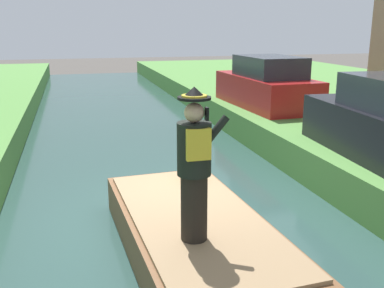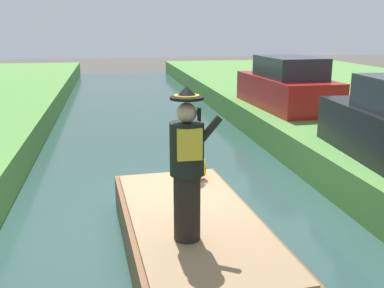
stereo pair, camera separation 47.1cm
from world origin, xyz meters
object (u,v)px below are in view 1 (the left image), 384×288
object	(u,v)px
parrot_plush	(191,165)
parked_car_red	(266,85)
boat	(196,237)
person_pirate	(195,166)

from	to	relation	value
parrot_plush	parked_car_red	size ratio (longest dim) A/B	0.14
boat	parked_car_red	bearing A→B (deg)	59.47
boat	parked_car_red	xyz separation A→B (m)	(4.13, 7.01, 1.07)
parked_car_red	parrot_plush	bearing A→B (deg)	-124.60
boat	parrot_plush	bearing A→B (deg)	77.80
person_pirate	parrot_plush	bearing A→B (deg)	89.13
person_pirate	parked_car_red	distance (m)	8.78
person_pirate	parked_car_red	bearing A→B (deg)	73.19
boat	parrot_plush	size ratio (longest dim) A/B	7.54
boat	person_pirate	world-z (taller)	person_pirate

